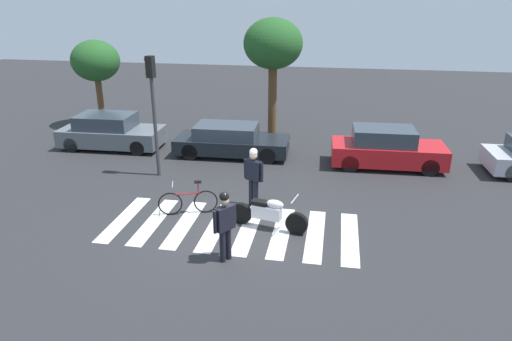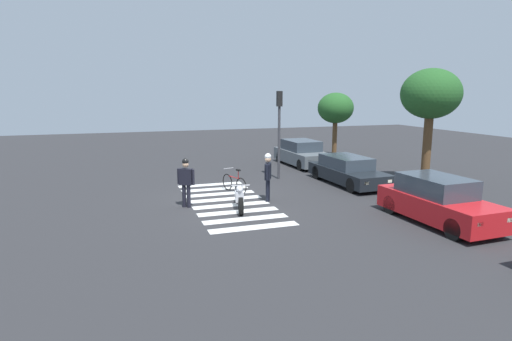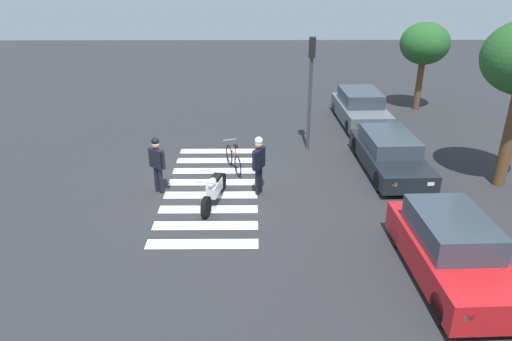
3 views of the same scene
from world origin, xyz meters
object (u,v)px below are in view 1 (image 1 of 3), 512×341
officer_on_foot (253,173)px  car_grey_coupe (111,132)px  car_red_convertible (387,149)px  leaning_bicycle (188,202)px  officer_by_motorcycle (225,222)px  police_motorcycle (268,213)px  traffic_light_pole (152,97)px  car_black_suv (231,141)px

officer_on_foot → car_grey_coupe: (-6.80, 4.50, -0.40)m
car_grey_coupe → car_red_convertible: size_ratio=1.02×
officer_on_foot → car_red_convertible: bearing=45.1°
leaning_bicycle → officer_on_foot: bearing=25.4°
officer_by_motorcycle → car_red_convertible: 8.41m
officer_by_motorcycle → car_red_convertible: bearing=59.4°
car_grey_coupe → leaning_bicycle: bearing=-46.6°
police_motorcycle → officer_on_foot: bearing=116.2°
car_grey_coupe → traffic_light_pole: size_ratio=1.01×
police_motorcycle → car_black_suv: bearing=112.5°
police_motorcycle → car_black_suv: 6.20m
officer_on_foot → car_red_convertible: 5.92m
police_motorcycle → car_black_suv: size_ratio=0.49×
leaning_bicycle → officer_by_motorcycle: officer_by_motorcycle is taller
car_grey_coupe → car_red_convertible: 10.97m
car_red_convertible → traffic_light_pole: bearing=-163.9°
leaning_bicycle → car_black_suv: bearing=89.7°
officer_on_foot → officer_by_motorcycle: 3.05m
officer_on_foot → car_red_convertible: size_ratio=0.45×
leaning_bicycle → car_grey_coupe: (-5.04, 5.33, 0.28)m
leaning_bicycle → car_grey_coupe: size_ratio=0.39×
officer_on_foot → police_motorcycle: bearing=-63.8°
officer_on_foot → officer_by_motorcycle: bearing=-92.1°
police_motorcycle → officer_on_foot: officer_on_foot is taller
officer_on_foot → traffic_light_pole: 4.53m
police_motorcycle → leaning_bicycle: 2.44m
officer_by_motorcycle → traffic_light_pole: (-3.63, 4.95, 1.74)m
officer_by_motorcycle → car_grey_coupe: bearing=131.5°
car_grey_coupe → traffic_light_pole: (3.05, -2.60, 2.11)m
police_motorcycle → leaning_bicycle: size_ratio=1.34×
car_black_suv → police_motorcycle: bearing=-67.5°
officer_by_motorcycle → car_black_suv: 7.66m
police_motorcycle → car_grey_coupe: 9.44m
officer_on_foot → car_black_suv: bearing=111.4°
officer_by_motorcycle → leaning_bicycle: bearing=126.5°
car_grey_coupe → officer_on_foot: bearing=-33.5°
traffic_light_pole → car_red_convertible: bearing=16.1°
officer_on_foot → officer_by_motorcycle: size_ratio=1.03×
officer_by_motorcycle → car_black_suv: (-1.62, 7.47, -0.43)m
leaning_bicycle → car_grey_coupe: car_grey_coupe is taller
officer_on_foot → traffic_light_pole: size_ratio=0.45×
officer_on_foot → car_grey_coupe: bearing=146.5°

